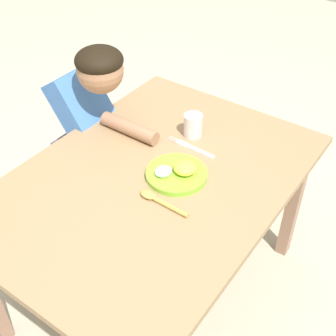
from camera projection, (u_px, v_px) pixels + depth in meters
ground_plane at (156, 289)px, 2.01m from camera, size 8.00×8.00×0.00m
dining_table at (153, 193)px, 1.63m from camera, size 1.21×0.87×0.66m
plate at (178, 173)px, 1.58m from camera, size 0.22×0.22×0.06m
fork at (193, 148)px, 1.71m from camera, size 0.03×0.21×0.01m
spoon at (158, 200)px, 1.48m from camera, size 0.04×0.19×0.02m
drinking_cup at (193, 125)px, 1.75m from camera, size 0.07×0.07×0.09m
person at (89, 132)px, 1.94m from camera, size 0.20×0.51×0.99m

